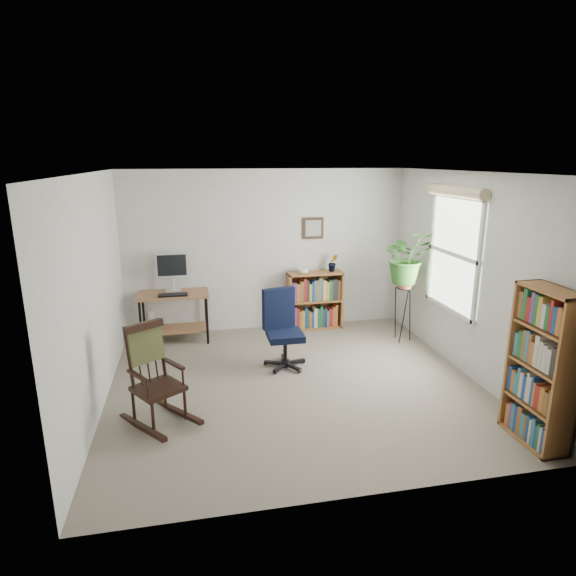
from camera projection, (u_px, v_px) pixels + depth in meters
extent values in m
cube|color=gray|center=(295.00, 383.00, 5.61)|extent=(4.20, 4.00, 0.00)
cube|color=white|center=(296.00, 172.00, 4.99)|extent=(4.20, 4.00, 0.00)
cube|color=silver|center=(267.00, 251.00, 7.19)|extent=(4.20, 0.00, 2.40)
cube|color=silver|center=(355.00, 354.00, 3.41)|extent=(4.20, 0.00, 2.40)
cube|color=silver|center=(94.00, 294.00, 4.90)|extent=(0.00, 4.00, 2.40)
cube|color=silver|center=(468.00, 275.00, 5.70)|extent=(0.00, 4.00, 2.40)
cube|color=black|center=(173.00, 295.00, 6.66)|extent=(0.40, 0.15, 0.02)
imported|color=#316F26|center=(408.00, 231.00, 6.53)|extent=(1.69, 1.88, 1.47)
imported|color=#316F26|center=(333.00, 268.00, 7.29)|extent=(0.13, 0.24, 0.11)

